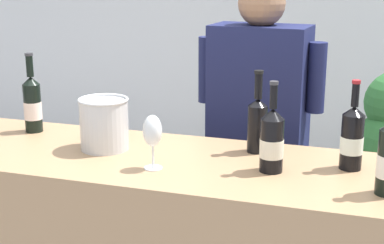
% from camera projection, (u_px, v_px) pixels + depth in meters
% --- Properties ---
extents(wall_back, '(8.00, 0.10, 2.80)m').
position_uv_depth(wall_back, '(300.00, 5.00, 4.39)').
color(wall_back, silver).
rests_on(wall_back, ground_plane).
extents(wine_bottle_1, '(0.08, 0.08, 0.32)m').
position_uv_depth(wine_bottle_1, '(257.00, 122.00, 2.20)').
color(wine_bottle_1, black).
rests_on(wine_bottle_1, counter).
extents(wine_bottle_2, '(0.08, 0.08, 0.35)m').
position_uv_depth(wine_bottle_2, '(32.00, 104.00, 2.47)').
color(wine_bottle_2, black).
rests_on(wine_bottle_2, counter).
extents(wine_bottle_4, '(0.08, 0.08, 0.32)m').
position_uv_depth(wine_bottle_4, '(272.00, 141.00, 1.99)').
color(wine_bottle_4, black).
rests_on(wine_bottle_4, counter).
extents(wine_bottle_5, '(0.08, 0.08, 0.32)m').
position_uv_depth(wine_bottle_5, '(352.00, 138.00, 2.01)').
color(wine_bottle_5, black).
rests_on(wine_bottle_5, counter).
extents(wine_glass, '(0.07, 0.07, 0.20)m').
position_uv_depth(wine_glass, '(153.00, 133.00, 2.01)').
color(wine_glass, silver).
rests_on(wine_glass, counter).
extents(ice_bucket, '(0.20, 0.20, 0.21)m').
position_uv_depth(ice_bucket, '(104.00, 123.00, 2.24)').
color(ice_bucket, silver).
rests_on(ice_bucket, counter).
extents(person_server, '(0.60, 0.28, 1.63)m').
position_uv_depth(person_server, '(257.00, 160.00, 2.72)').
color(person_server, black).
rests_on(person_server, ground_plane).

